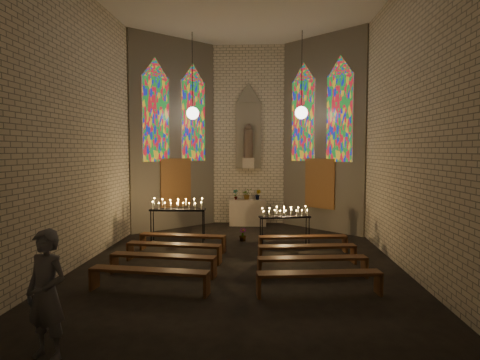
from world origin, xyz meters
The scene contains 18 objects.
floor centered at (0.00, 0.00, 0.00)m, with size 12.00×12.00×0.00m, color black.
room centered at (0.00, 3.37, 3.72)m, with size 8.22×12.43×7.00m.
altar centered at (0.00, 5.45, 0.50)m, with size 1.40×0.60×1.00m, color beige.
flower_vase_left centered at (-0.48, 5.40, 1.20)m, with size 0.21×0.14×0.41m, color #4C723F.
flower_vase_center centered at (-0.05, 5.50, 1.21)m, with size 0.37×0.32×0.41m, color #4C723F.
flower_vase_right centered at (0.39, 5.42, 1.20)m, with size 0.22×0.18×0.40m, color #4C723F.
aisle_flower_pot centered at (-0.06, 2.53, 0.21)m, with size 0.23×0.23×0.41m, color #4C723F.
votive_stand_left centered at (-2.12, 2.42, 1.11)m, with size 1.76×0.45×1.29m.
votive_stand_right centered at (1.25, 1.93, 0.97)m, with size 1.59×0.69×1.13m.
pew_left_0 centered at (-1.72, 1.12, 0.39)m, with size 2.52×0.65×0.48m.
pew_right_0 centered at (1.72, 1.12, 0.39)m, with size 2.52×0.65×0.48m.
pew_left_1 centered at (-1.72, -0.08, 0.39)m, with size 2.52×0.65×0.48m.
pew_right_1 centered at (1.72, -0.08, 0.39)m, with size 2.52×0.65×0.48m.
pew_left_2 centered at (-1.72, -1.28, 0.39)m, with size 2.52×0.65×0.48m.
pew_right_2 centered at (1.72, -1.28, 0.39)m, with size 2.52×0.65×0.48m.
pew_left_3 centered at (-1.72, -2.48, 0.39)m, with size 2.52×0.65×0.48m.
pew_right_3 centered at (1.72, -2.48, 0.39)m, with size 2.52×0.65×0.48m.
visitor centered at (-2.39, -5.30, 0.91)m, with size 0.66×0.43×1.82m, color #50515B.
Camera 1 is at (0.61, -10.93, 2.90)m, focal length 32.00 mm.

